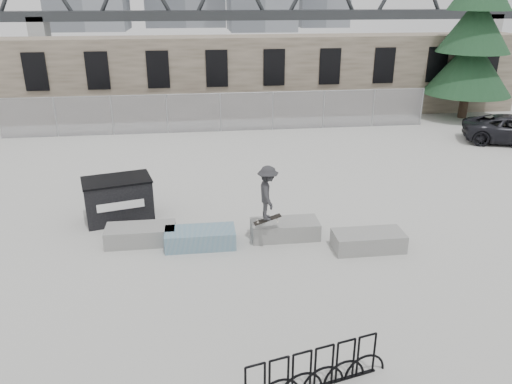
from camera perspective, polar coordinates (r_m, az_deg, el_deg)
ground at (r=14.85m, az=-1.04°, el=-5.51°), size 120.00×120.00×0.00m
stone_wall at (r=29.74m, az=-4.59°, el=13.00°), size 36.00×2.58×4.50m
chainlink_fence at (r=26.29m, az=-4.08°, el=9.12°), size 22.06×0.06×2.02m
planter_far_left at (r=14.96m, az=-13.04°, el=-4.69°), size 2.00×0.90×0.52m
planter_center_left at (r=14.48m, az=-6.40°, el=-5.16°), size 2.00×0.90×0.52m
planter_center_right at (r=14.92m, az=3.32°, el=-4.19°), size 2.00×0.90×0.52m
planter_offset at (r=14.58m, az=12.71°, el=-5.39°), size 2.00×0.90×0.52m
dumpster at (r=16.50m, az=-15.46°, el=-0.77°), size 2.34×1.74×1.38m
bike_rack at (r=9.70m, az=6.51°, el=-19.58°), size 3.06×0.78×0.90m
spruce_tree at (r=31.16m, az=23.75°, el=16.45°), size 4.79×4.79×11.50m
truss_bridge at (r=69.11m, az=2.38°, el=19.68°), size 70.00×3.00×9.80m
skateboarder at (r=13.82m, az=1.35°, el=-0.13°), size 0.80×1.02×1.70m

